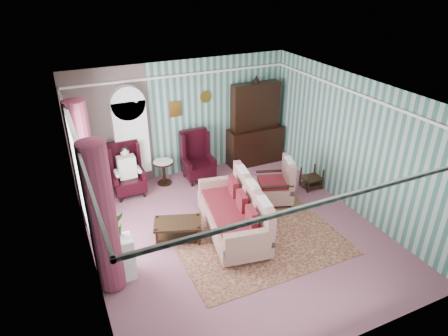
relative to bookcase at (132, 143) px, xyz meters
name	(u,v)px	position (x,y,z in m)	size (l,w,h in m)	color
floor	(236,233)	(1.35, -2.84, -1.12)	(6.00, 6.00, 0.00)	#935566
room_shell	(202,145)	(0.73, -2.66, 0.89)	(5.53, 6.02, 2.91)	#3B6B61
bookcase	(132,143)	(0.00, 0.00, 0.00)	(0.80, 0.28, 2.24)	silver
dresser_hutch	(256,122)	(3.25, -0.12, 0.06)	(1.50, 0.56, 2.36)	black
wingback_left	(127,171)	(-0.25, -0.39, -0.50)	(0.76, 0.80, 1.25)	black
wingback_right	(198,157)	(1.50, -0.39, -0.50)	(0.76, 0.80, 1.25)	black
seated_woman	(127,172)	(-0.25, -0.39, -0.53)	(0.44, 0.40, 1.18)	beige
round_side_table	(164,173)	(0.65, -0.24, -0.82)	(0.50, 0.50, 0.60)	black
nest_table	(311,178)	(3.82, -1.94, -0.85)	(0.45, 0.38, 0.54)	black
plant_stand	(118,259)	(-1.05, -3.14, -0.72)	(0.55, 0.35, 0.80)	white
rug	(256,237)	(1.65, -3.14, -1.11)	(3.20, 2.60, 0.01)	#541C1E
sofa	(232,210)	(1.28, -2.79, -0.57)	(2.19, 0.99, 1.09)	beige
floral_armchair	(274,183)	(2.66, -2.09, -0.63)	(0.86, 0.85, 0.97)	beige
coffee_table	(178,231)	(0.22, -2.55, -0.91)	(0.91, 0.54, 0.41)	black
potted_plant_a	(108,236)	(-1.15, -3.23, -0.13)	(0.34, 0.30, 0.38)	#1B4816
potted_plant_b	(117,224)	(-0.96, -3.00, -0.10)	(0.24, 0.19, 0.43)	#1A531A
potted_plant_c	(105,229)	(-1.17, -3.03, -0.13)	(0.22, 0.22, 0.38)	#184A17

